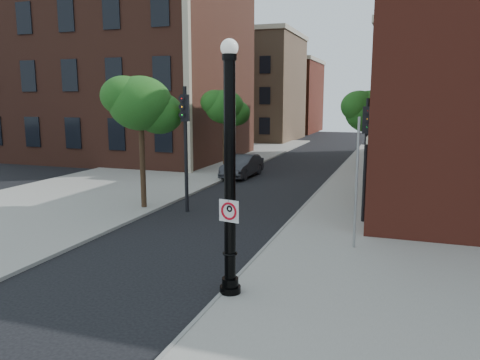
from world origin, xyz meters
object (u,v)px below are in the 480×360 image
at_px(no_parking_sign, 229,211).
at_px(traffic_signal_right, 366,141).
at_px(parked_car, 242,166).
at_px(traffic_signal_left, 185,128).
at_px(lamppost, 230,184).

relative_size(no_parking_sign, traffic_signal_right, 0.11).
relative_size(parked_car, traffic_signal_left, 0.79).
distance_m(lamppost, traffic_signal_left, 9.25).
distance_m(no_parking_sign, traffic_signal_right, 8.78).
xyz_separation_m(no_parking_sign, traffic_signal_right, (2.53, 8.34, 1.06)).
bearing_deg(traffic_signal_right, no_parking_sign, -96.30).
distance_m(parked_car, traffic_signal_left, 10.04).
xyz_separation_m(no_parking_sign, parked_car, (-5.69, 17.51, -1.56)).
distance_m(lamppost, no_parking_sign, 0.66).
xyz_separation_m(lamppost, parked_car, (-5.66, 17.35, -2.20)).
bearing_deg(lamppost, traffic_signal_right, 72.62).
xyz_separation_m(parked_car, traffic_signal_left, (0.71, -9.57, 2.96)).
bearing_deg(no_parking_sign, traffic_signal_right, 84.45).
bearing_deg(no_parking_sign, traffic_signal_left, 133.40).
distance_m(parked_car, traffic_signal_right, 12.59).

